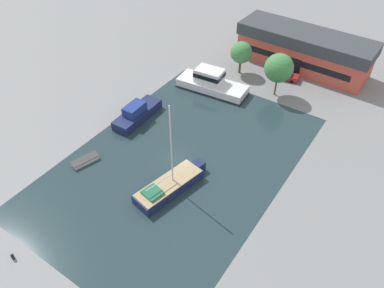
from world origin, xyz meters
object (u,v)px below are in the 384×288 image
at_px(quay_tree_by_water, 241,53).
at_px(small_dinghy, 85,160).
at_px(warehouse_building, 304,49).
at_px(quay_tree_near_building, 279,68).
at_px(sailboat_moored, 170,185).
at_px(cabin_boat, 137,113).
at_px(parked_car, 285,75).
at_px(motor_cruiser, 211,83).

height_order(quay_tree_by_water, small_dinghy, quay_tree_by_water).
bearing_deg(warehouse_building, quay_tree_by_water, -132.67).
bearing_deg(quay_tree_by_water, small_dinghy, -100.45).
bearing_deg(warehouse_building, quay_tree_near_building, -88.29).
height_order(sailboat_moored, cabin_boat, sailboat_moored).
relative_size(warehouse_building, parked_car, 4.80).
distance_m(warehouse_building, parked_car, 6.29).
height_order(quay_tree_near_building, cabin_boat, quay_tree_near_building).
bearing_deg(quay_tree_near_building, sailboat_moored, -93.85).
bearing_deg(quay_tree_by_water, sailboat_moored, -77.66).
bearing_deg(motor_cruiser, small_dinghy, 163.85).
relative_size(sailboat_moored, small_dinghy, 3.19).
relative_size(small_dinghy, cabin_boat, 0.44).
height_order(warehouse_building, parked_car, warehouse_building).
relative_size(quay_tree_near_building, cabin_boat, 0.83).
height_order(sailboat_moored, small_dinghy, sailboat_moored).
relative_size(warehouse_building, small_dinghy, 6.12).
bearing_deg(quay_tree_near_building, motor_cruiser, -153.61).
relative_size(quay_tree_near_building, small_dinghy, 1.86).
bearing_deg(cabin_boat, motor_cruiser, 66.81).
bearing_deg(motor_cruiser, parked_car, -46.30).
bearing_deg(motor_cruiser, quay_tree_by_water, -14.88).
distance_m(parked_car, cabin_boat, 26.65).
xyz_separation_m(quay_tree_near_building, sailboat_moored, (-1.76, -26.09, -4.14)).
bearing_deg(cabin_boat, parked_car, 57.11).
bearing_deg(cabin_boat, quay_tree_by_water, 70.90).
height_order(small_dinghy, cabin_boat, cabin_boat).
distance_m(parked_car, sailboat_moored, 31.47).
distance_m(quay_tree_by_water, small_dinghy, 32.10).
bearing_deg(small_dinghy, cabin_boat, 108.03).
xyz_separation_m(parked_car, sailboat_moored, (-1.09, -31.46, -0.05)).
bearing_deg(warehouse_building, parked_car, -94.89).
bearing_deg(quay_tree_near_building, parked_car, 97.13).
distance_m(quay_tree_by_water, cabin_boat, 21.49).
bearing_deg(small_dinghy, quay_tree_by_water, 95.37).
xyz_separation_m(quay_tree_near_building, cabin_boat, (-14.30, -17.53, -3.91)).
relative_size(quay_tree_near_building, parked_car, 1.46).
xyz_separation_m(warehouse_building, motor_cruiser, (-9.32, -15.73, -1.97)).
bearing_deg(quay_tree_near_building, warehouse_building, 90.08).
height_order(quay_tree_near_building, sailboat_moored, sailboat_moored).
height_order(warehouse_building, cabin_boat, warehouse_building).
xyz_separation_m(quay_tree_by_water, motor_cruiser, (-1.25, -7.47, -2.57)).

